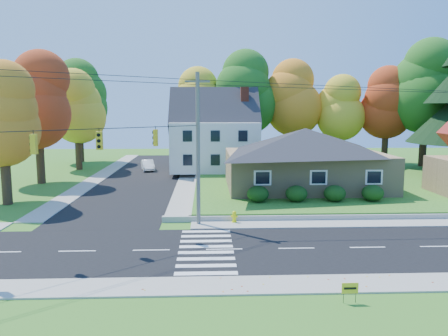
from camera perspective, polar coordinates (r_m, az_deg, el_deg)
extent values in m
plane|color=#3D7923|center=(24.40, 0.03, -10.60)|extent=(120.00, 120.00, 0.00)
cube|color=black|center=(24.40, 0.03, -10.58)|extent=(90.00, 8.00, 0.02)
cube|color=black|center=(50.23, -10.35, -1.09)|extent=(8.00, 44.00, 0.02)
cube|color=#9C9A90|center=(29.18, -0.37, -7.41)|extent=(90.00, 2.00, 0.08)
cube|color=#9C9A90|center=(19.72, 0.64, -15.11)|extent=(90.00, 2.00, 0.08)
cube|color=#3D7923|center=(46.88, 15.04, -1.57)|extent=(30.00, 30.00, 0.50)
cube|color=tan|center=(40.53, 10.47, -0.24)|extent=(14.00, 10.00, 3.20)
pyramid|color=#26262B|center=(40.24, 10.57, 3.57)|extent=(14.60, 10.60, 2.20)
cube|color=silver|center=(51.32, -1.24, 2.93)|extent=(10.00, 8.00, 5.60)
pyramid|color=#26262B|center=(51.13, -1.25, 7.40)|extent=(10.40, 8.40, 2.40)
cube|color=brown|center=(51.37, 2.68, 5.16)|extent=(0.90, 0.90, 9.60)
ellipsoid|color=#163A10|center=(33.81, 4.45, -3.39)|extent=(1.70, 1.70, 1.27)
ellipsoid|color=#163A10|center=(34.29, 9.44, -3.32)|extent=(1.70, 1.70, 1.27)
ellipsoid|color=#163A10|center=(35.02, 14.26, -3.22)|extent=(1.70, 1.70, 1.27)
ellipsoid|color=#163A10|center=(35.99, 18.85, -3.11)|extent=(1.70, 1.70, 1.27)
cylinder|color=#666059|center=(28.46, -3.41, 2.35)|extent=(0.26, 0.26, 10.00)
cube|color=#666059|center=(28.38, -3.49, 11.23)|extent=(1.60, 0.12, 0.12)
cube|color=gold|center=(23.60, -23.58, 2.88)|extent=(0.26, 0.34, 1.00)
cube|color=gold|center=(24.84, -15.96, 3.45)|extent=(0.34, 0.26, 1.00)
cube|color=gold|center=(26.56, -8.93, 3.93)|extent=(0.26, 0.34, 1.00)
cylinder|color=black|center=(24.20, -19.32, 4.74)|extent=(13.02, 10.43, 0.04)
cylinder|color=#3F2A19|center=(57.31, -3.35, 3.34)|extent=(0.80, 0.80, 5.40)
sphere|color=gold|center=(57.14, -3.38, 7.24)|extent=(6.72, 6.72, 6.72)
sphere|color=gold|center=(57.14, -3.40, 8.93)|extent=(5.91, 5.91, 5.91)
sphere|color=gold|center=(57.20, -3.41, 10.61)|extent=(5.11, 5.11, 5.11)
cylinder|color=#3F2A19|center=(56.49, 2.74, 3.74)|extent=(0.86, 0.86, 6.30)
sphere|color=#27681C|center=(56.34, 2.77, 8.35)|extent=(7.84, 7.84, 7.84)
sphere|color=#27681C|center=(56.39, 2.78, 10.35)|extent=(6.90, 6.90, 6.90)
sphere|color=#27681C|center=(56.51, 2.79, 12.33)|extent=(5.96, 5.96, 5.96)
cylinder|color=#3F2A19|center=(58.32, 8.54, 3.57)|extent=(0.83, 0.83, 5.85)
sphere|color=orange|center=(58.16, 8.63, 7.72)|extent=(7.28, 7.28, 7.28)
sphere|color=orange|center=(58.19, 8.67, 9.51)|extent=(6.41, 6.41, 6.41)
sphere|color=orange|center=(58.27, 8.70, 11.30)|extent=(5.53, 5.53, 5.53)
cylinder|color=#3F2A19|center=(58.82, 14.47, 3.00)|extent=(0.77, 0.77, 4.95)
sphere|color=gold|center=(58.64, 14.59, 6.48)|extent=(6.16, 6.16, 6.16)
sphere|color=gold|center=(58.62, 14.65, 7.98)|extent=(5.42, 5.42, 5.42)
sphere|color=gold|center=(58.65, 14.70, 9.49)|extent=(4.68, 4.68, 4.68)
cylinder|color=#3F2A19|center=(59.88, 20.27, 3.06)|extent=(0.80, 0.80, 5.40)
sphere|color=#AE3615|center=(59.71, 20.45, 6.79)|extent=(6.72, 6.72, 6.72)
sphere|color=#AE3615|center=(59.71, 20.53, 8.40)|extent=(5.91, 5.91, 5.91)
sphere|color=#AE3615|center=(59.77, 20.61, 10.01)|extent=(5.11, 5.11, 5.11)
cylinder|color=#3F2A19|center=(59.69, 24.59, 3.47)|extent=(0.89, 0.89, 6.75)
sphere|color=#27681C|center=(59.57, 24.86, 8.15)|extent=(8.40, 8.40, 8.40)
sphere|color=#27681C|center=(59.64, 24.98, 10.16)|extent=(7.39, 7.39, 7.39)
sphere|color=#27681C|center=(59.79, 25.10, 12.17)|extent=(6.38, 6.38, 6.38)
cylinder|color=#3F2A19|center=(38.98, -26.60, -0.71)|extent=(0.77, 0.77, 4.95)
sphere|color=orange|center=(38.66, -26.93, 4.53)|extent=(6.16, 6.16, 6.16)
sphere|color=orange|center=(38.62, -27.07, 6.81)|extent=(5.42, 5.42, 5.42)
sphere|color=orange|center=(38.65, -27.22, 9.09)|extent=(4.68, 4.68, 4.68)
cylinder|color=#3F2A19|center=(48.48, -22.89, 1.57)|extent=(0.83, 0.83, 5.85)
sphere|color=#AE3615|center=(48.24, -23.16, 6.56)|extent=(7.28, 7.28, 7.28)
sphere|color=#AE3615|center=(48.26, -23.28, 8.72)|extent=(6.41, 6.41, 6.41)
sphere|color=#AE3615|center=(48.34, -23.40, 10.88)|extent=(5.53, 5.53, 5.53)
cylinder|color=#3F2A19|center=(57.64, -18.48, 2.47)|extent=(0.80, 0.80, 5.40)
sphere|color=gold|center=(57.43, -18.65, 6.35)|extent=(6.72, 6.72, 6.72)
sphere|color=gold|center=(57.42, -18.73, 8.02)|extent=(5.91, 5.91, 5.91)
sphere|color=gold|center=(57.46, -18.80, 9.70)|extent=(5.11, 5.11, 5.11)
cylinder|color=#3F2A19|center=(65.82, -18.25, 3.50)|extent=(0.86, 0.86, 6.30)
sphere|color=#27681C|center=(65.66, -18.42, 7.46)|extent=(7.84, 7.84, 7.84)
sphere|color=#27681C|center=(65.68, -18.50, 9.17)|extent=(6.90, 6.90, 6.90)
sphere|color=#27681C|center=(65.77, -18.57, 10.88)|extent=(5.96, 5.96, 5.96)
imported|color=white|center=(54.84, -9.92, 0.36)|extent=(2.19, 4.09, 1.28)
cylinder|color=#EBE70A|center=(29.67, 1.35, -7.13)|extent=(0.38, 0.38, 0.11)
cylinder|color=#EBE70A|center=(29.59, 1.35, -6.54)|extent=(0.25, 0.25, 0.58)
sphere|color=#EBE70A|center=(29.51, 1.35, -5.88)|extent=(0.27, 0.27, 0.27)
cylinder|color=#EBE70A|center=(29.57, 1.35, -6.34)|extent=(0.49, 0.19, 0.13)
cylinder|color=black|center=(18.75, 15.35, -15.87)|extent=(0.02, 0.02, 0.56)
cylinder|color=black|center=(18.89, 16.83, -15.73)|extent=(0.02, 0.02, 0.56)
cube|color=yellow|center=(18.69, 16.13, -14.85)|extent=(0.67, 0.04, 0.45)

